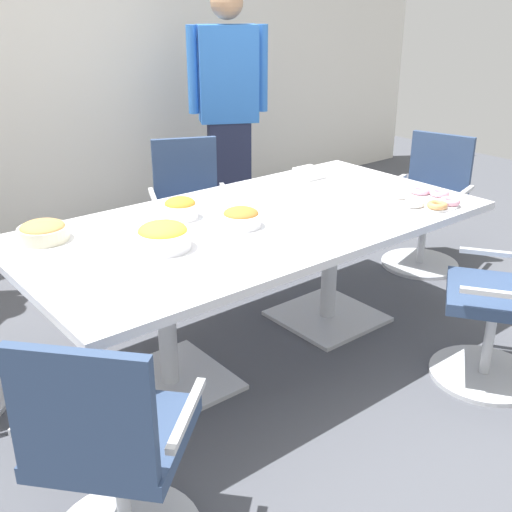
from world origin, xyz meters
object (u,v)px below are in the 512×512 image
Objects in this scene: conference_table at (256,242)px; office_chair_0 at (112,460)px; snack_bowl_chips_yellow at (163,236)px; donut_platter at (426,199)px; office_chair_3 at (190,217)px; person_standing_1 at (229,109)px; napkin_pile at (309,173)px; office_chair_2 at (428,209)px; snack_bowl_pretzels at (241,217)px; snack_bowl_cookies at (43,231)px; snack_bowl_chips_orange at (180,208)px; office_chair_1 at (506,307)px.

office_chair_0 is at bearing -147.90° from conference_table.
conference_table is 9.67× the size of snack_bowl_chips_yellow.
donut_platter is (1.46, -0.33, -0.04)m from snack_bowl_chips_yellow.
office_chair_3 is 1.61m from donut_platter.
napkin_pile is (-0.28, -1.20, -0.20)m from person_standing_1.
office_chair_2 is at bearing 143.15° from person_standing_1.
office_chair_0 reaches higher than snack_bowl_pretzels.
person_standing_1 is at bearing 31.53° from snack_bowl_cookies.
person_standing_1 is 2.29m from snack_bowl_chips_yellow.
office_chair_0 reaches higher than napkin_pile.
snack_bowl_cookies is 0.93× the size of snack_bowl_chips_yellow.
snack_bowl_cookies reaches higher than napkin_pile.
office_chair_0 and office_chair_2 have the same top height.
office_chair_3 is at bearing 122.61° from napkin_pile.
office_chair_0 is 1.00× the size of office_chair_3.
snack_bowl_pretzels is at bearing 1.09° from snack_bowl_chips_yellow.
snack_bowl_cookies is (-0.94, 0.39, 0.17)m from conference_table.
office_chair_3 is 3.67× the size of snack_bowl_chips_yellow.
snack_bowl_chips_orange reaches higher than conference_table.
snack_bowl_pretzels is at bearing 83.37° from person_standing_1.
person_standing_1 is 2.00m from snack_bowl_pretzels.
office_chair_0 is 1.45m from snack_bowl_chips_orange.
snack_bowl_chips_yellow is at bearing 79.56° from office_chair_2.
snack_bowl_chips_yellow is at bearing -161.48° from napkin_pile.
office_chair_0 and office_chair_3 have the same top height.
office_chair_0 is at bearing -169.34° from donut_platter.
snack_bowl_cookies is at bearing 168.25° from snack_bowl_chips_orange.
napkin_pile is (1.03, 0.14, -0.02)m from snack_bowl_chips_orange.
office_chair_2 is at bearing 6.25° from snack_bowl_pretzels.
snack_bowl_chips_yellow is at bearing 167.34° from donut_platter.
office_chair_1 and office_chair_3 have the same top height.
office_chair_1 is 4.67× the size of snack_bowl_pretzels.
snack_bowl_cookies is 1.54× the size of napkin_pile.
snack_bowl_chips_yellow is (-0.57, -0.04, 0.18)m from conference_table.
snack_bowl_chips_orange is (-1.97, 0.09, 0.40)m from office_chair_2.
conference_table is 1.71m from office_chair_2.
office_chair_0 reaches higher than snack_bowl_chips_yellow.
conference_table is 1.26m from office_chair_1.
snack_bowl_pretzels is (0.16, -0.29, -0.01)m from snack_bowl_chips_orange.
snack_bowl_pretzels is 0.97m from napkin_pile.
napkin_pile reaches higher than donut_platter.
conference_table is 2.64× the size of office_chair_2.
person_standing_1 is at bearing 45.76° from snack_bowl_chips_orange.
person_standing_1 is 1.25m from napkin_pile.
office_chair_1 is 0.73m from donut_platter.
office_chair_0 is 3.31m from person_standing_1.
office_chair_3 is at bearing 112.08° from donut_platter.
snack_bowl_chips_orange is 0.48× the size of donut_platter.
office_chair_0 is 5.11× the size of snack_bowl_chips_orange.
office_chair_2 is 1.66m from office_chair_3.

